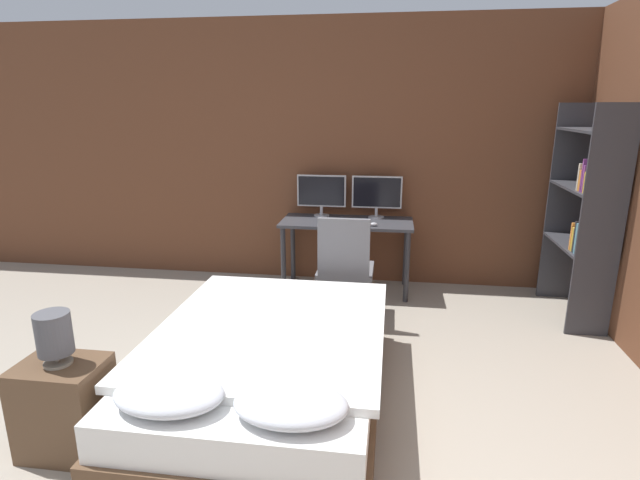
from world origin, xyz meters
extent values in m
cube|color=brown|center=(0.00, 3.64, 1.35)|extent=(12.00, 0.06, 2.70)
cube|color=brown|center=(-0.40, 1.22, 0.11)|extent=(1.40, 2.03, 0.22)
cube|color=white|center=(-0.40, 1.22, 0.32)|extent=(1.34, 1.97, 0.21)
cube|color=white|center=(-0.40, 1.34, 0.45)|extent=(1.44, 1.71, 0.05)
ellipsoid|color=silver|center=(-0.70, 0.46, 0.49)|extent=(0.55, 0.38, 0.13)
ellipsoid|color=silver|center=(-0.09, 0.46, 0.49)|extent=(0.55, 0.38, 0.13)
cube|color=brown|center=(-1.38, 0.59, 0.26)|extent=(0.44, 0.34, 0.53)
cylinder|color=gray|center=(-1.38, 0.59, 0.53)|extent=(0.15, 0.15, 0.01)
cylinder|color=gray|center=(-1.38, 0.59, 0.57)|extent=(0.02, 0.02, 0.05)
cylinder|color=#4C4C51|center=(-1.38, 0.59, 0.70)|extent=(0.18, 0.18, 0.22)
cube|color=#38383D|center=(-0.09, 3.28, 0.72)|extent=(1.31, 0.58, 0.03)
cylinder|color=#2D2D33|center=(-0.70, 3.04, 0.35)|extent=(0.05, 0.05, 0.70)
cylinder|color=#2D2D33|center=(0.51, 3.04, 0.35)|extent=(0.05, 0.05, 0.70)
cylinder|color=#2D2D33|center=(-0.70, 3.52, 0.35)|extent=(0.05, 0.05, 0.70)
cylinder|color=#2D2D33|center=(0.51, 3.52, 0.35)|extent=(0.05, 0.05, 0.70)
cylinder|color=#B7B7BC|center=(-0.38, 3.47, 0.74)|extent=(0.16, 0.16, 0.01)
cylinder|color=#B7B7BC|center=(-0.38, 3.47, 0.79)|extent=(0.03, 0.03, 0.09)
cube|color=#B7B7BC|center=(-0.38, 3.47, 1.00)|extent=(0.50, 0.03, 0.33)
cube|color=black|center=(-0.38, 3.46, 1.00)|extent=(0.47, 0.00, 0.30)
cylinder|color=#B7B7BC|center=(0.19, 3.47, 0.74)|extent=(0.16, 0.16, 0.01)
cylinder|color=#B7B7BC|center=(0.19, 3.47, 0.79)|extent=(0.03, 0.03, 0.09)
cube|color=#B7B7BC|center=(0.19, 3.47, 1.00)|extent=(0.50, 0.03, 0.33)
cube|color=black|center=(0.19, 3.46, 1.00)|extent=(0.47, 0.00, 0.30)
cube|color=#B7B7BC|center=(-0.09, 3.10, 0.74)|extent=(0.37, 0.13, 0.02)
ellipsoid|color=#B7B7BC|center=(0.18, 3.10, 0.75)|extent=(0.07, 0.05, 0.04)
cylinder|color=black|center=(-0.04, 2.63, 0.02)|extent=(0.52, 0.52, 0.04)
cylinder|color=gray|center=(-0.04, 2.63, 0.21)|extent=(0.05, 0.05, 0.34)
cube|color=slate|center=(-0.04, 2.63, 0.42)|extent=(0.48, 0.48, 0.07)
cube|color=slate|center=(-0.04, 2.41, 0.70)|extent=(0.43, 0.05, 0.50)
cube|color=#333338|center=(1.98, 2.52, 0.94)|extent=(0.34, 0.02, 1.87)
cube|color=#333338|center=(1.98, 3.39, 0.94)|extent=(0.34, 0.02, 1.87)
cube|color=#333338|center=(1.98, 2.95, 0.65)|extent=(0.34, 0.84, 0.02)
cube|color=#333338|center=(1.98, 2.95, 1.16)|extent=(0.34, 0.84, 0.02)
cube|color=#333338|center=(1.98, 2.95, 1.65)|extent=(0.34, 0.84, 0.02)
cube|color=teal|center=(1.98, 2.56, 0.78)|extent=(0.28, 0.03, 0.24)
cube|color=#7A387F|center=(1.98, 2.59, 0.75)|extent=(0.28, 0.02, 0.17)
cube|color=teal|center=(1.98, 2.64, 0.79)|extent=(0.28, 0.04, 0.25)
cube|color=#28282D|center=(1.98, 2.68, 0.80)|extent=(0.28, 0.02, 0.26)
cube|color=gold|center=(1.98, 2.71, 0.77)|extent=(0.28, 0.04, 0.20)
cube|color=orange|center=(1.98, 2.75, 0.78)|extent=(0.28, 0.03, 0.23)
cube|color=teal|center=(1.98, 2.55, 1.26)|extent=(0.28, 0.02, 0.17)
cube|color=#2D4784|center=(1.98, 2.58, 1.27)|extent=(0.28, 0.03, 0.19)
cube|color=gold|center=(1.98, 2.62, 1.26)|extent=(0.28, 0.03, 0.17)
cube|color=#7A387F|center=(1.98, 2.66, 1.28)|extent=(0.28, 0.03, 0.22)
cube|color=#7A387F|center=(1.98, 2.69, 1.30)|extent=(0.28, 0.02, 0.26)
cube|color=orange|center=(1.98, 2.73, 1.26)|extent=(0.28, 0.04, 0.17)
cube|color=#BCB29E|center=(1.98, 2.77, 1.28)|extent=(0.28, 0.03, 0.22)
camera|label=1|loc=(0.34, -1.56, 1.85)|focal=28.00mm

